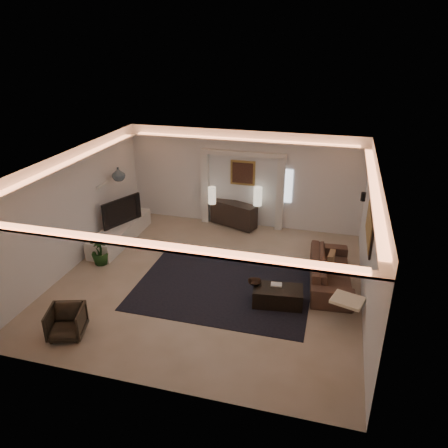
% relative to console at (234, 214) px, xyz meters
% --- Properties ---
extents(floor, '(7.00, 7.00, 0.00)m').
position_rel_console_xyz_m(floor, '(0.21, -3.25, -0.40)').
color(floor, '#B4A290').
rests_on(floor, ground).
extents(ceiling, '(7.00, 7.00, 0.00)m').
position_rel_console_xyz_m(ceiling, '(0.21, -3.25, 2.50)').
color(ceiling, white).
rests_on(ceiling, ground).
extents(wall_back, '(7.00, 0.00, 7.00)m').
position_rel_console_xyz_m(wall_back, '(0.21, 0.25, 1.05)').
color(wall_back, white).
rests_on(wall_back, ground).
extents(wall_front, '(7.00, 0.00, 7.00)m').
position_rel_console_xyz_m(wall_front, '(0.21, -6.75, 1.05)').
color(wall_front, white).
rests_on(wall_front, ground).
extents(wall_left, '(0.00, 7.00, 7.00)m').
position_rel_console_xyz_m(wall_left, '(-3.29, -3.25, 1.05)').
color(wall_left, white).
rests_on(wall_left, ground).
extents(wall_right, '(0.00, 7.00, 7.00)m').
position_rel_console_xyz_m(wall_right, '(3.71, -3.25, 1.05)').
color(wall_right, white).
rests_on(wall_right, ground).
extents(cove_soffit, '(7.00, 7.00, 0.04)m').
position_rel_console_xyz_m(cove_soffit, '(0.21, -3.25, 2.22)').
color(cove_soffit, silver).
rests_on(cove_soffit, ceiling).
extents(daylight_slit, '(0.25, 0.03, 1.00)m').
position_rel_console_xyz_m(daylight_slit, '(1.56, 0.23, 0.95)').
color(daylight_slit, white).
rests_on(daylight_slit, wall_back).
extents(area_rug, '(4.00, 3.00, 0.01)m').
position_rel_console_xyz_m(area_rug, '(0.61, -3.45, -0.39)').
color(area_rug, black).
rests_on(area_rug, ground).
extents(pilaster_left, '(0.22, 0.20, 2.20)m').
position_rel_console_xyz_m(pilaster_left, '(-0.94, 0.15, 0.70)').
color(pilaster_left, silver).
rests_on(pilaster_left, ground).
extents(pilaster_right, '(0.22, 0.20, 2.20)m').
position_rel_console_xyz_m(pilaster_right, '(1.36, 0.15, 0.70)').
color(pilaster_right, silver).
rests_on(pilaster_right, ground).
extents(alcove_header, '(2.52, 0.20, 0.12)m').
position_rel_console_xyz_m(alcove_header, '(0.21, 0.15, 1.85)').
color(alcove_header, silver).
rests_on(alcove_header, wall_back).
extents(painting_frame, '(0.74, 0.04, 0.74)m').
position_rel_console_xyz_m(painting_frame, '(0.21, 0.22, 1.25)').
color(painting_frame, tan).
rests_on(painting_frame, wall_back).
extents(painting_canvas, '(0.62, 0.02, 0.62)m').
position_rel_console_xyz_m(painting_canvas, '(0.21, 0.19, 1.25)').
color(painting_canvas, '#4C2D1E').
rests_on(painting_canvas, wall_back).
extents(art_panel_frame, '(0.04, 1.64, 0.74)m').
position_rel_console_xyz_m(art_panel_frame, '(3.68, -2.95, 1.30)').
color(art_panel_frame, black).
rests_on(art_panel_frame, wall_right).
extents(art_panel_gold, '(0.02, 1.50, 0.62)m').
position_rel_console_xyz_m(art_panel_gold, '(3.65, -2.95, 1.30)').
color(art_panel_gold, tan).
rests_on(art_panel_gold, wall_right).
extents(wall_sconce, '(0.12, 0.12, 0.22)m').
position_rel_console_xyz_m(wall_sconce, '(3.59, -1.05, 1.28)').
color(wall_sconce, black).
rests_on(wall_sconce, wall_right).
extents(wall_niche, '(0.10, 0.55, 0.04)m').
position_rel_console_xyz_m(wall_niche, '(-3.23, -1.85, 1.25)').
color(wall_niche, silver).
rests_on(wall_niche, wall_left).
extents(console, '(1.51, 0.94, 0.72)m').
position_rel_console_xyz_m(console, '(0.00, 0.00, 0.00)').
color(console, black).
rests_on(console, ground).
extents(lamp_left, '(0.28, 0.28, 0.52)m').
position_rel_console_xyz_m(lamp_left, '(-0.61, -0.23, 0.69)').
color(lamp_left, beige).
rests_on(lamp_left, console).
extents(lamp_right, '(0.31, 0.31, 0.56)m').
position_rel_console_xyz_m(lamp_right, '(0.72, 0.00, 0.69)').
color(lamp_right, white).
rests_on(lamp_right, console).
extents(media_ledge, '(0.70, 2.70, 0.50)m').
position_rel_console_xyz_m(media_ledge, '(-2.86, -1.81, -0.17)').
color(media_ledge, silver).
rests_on(media_ledge, ground).
extents(tv, '(1.28, 0.67, 0.76)m').
position_rel_console_xyz_m(tv, '(-2.94, -1.64, 0.43)').
color(tv, black).
rests_on(tv, media_ledge).
extents(figurine, '(0.16, 0.16, 0.40)m').
position_rel_console_xyz_m(figurine, '(-2.94, -0.82, 0.24)').
color(figurine, '#392418').
rests_on(figurine, media_ledge).
extents(ginger_jar, '(0.44, 0.44, 0.38)m').
position_rel_console_xyz_m(ginger_jar, '(-2.94, -1.45, 1.46)').
color(ginger_jar, slate).
rests_on(ginger_jar, wall_niche).
extents(plant, '(0.48, 0.48, 0.78)m').
position_rel_console_xyz_m(plant, '(-2.71, -3.18, -0.01)').
color(plant, '#183814').
rests_on(plant, ground).
extents(sofa, '(2.41, 1.11, 0.69)m').
position_rel_console_xyz_m(sofa, '(2.99, -2.63, -0.06)').
color(sofa, black).
rests_on(sofa, ground).
extents(throw_blanket, '(0.73, 0.65, 0.07)m').
position_rel_console_xyz_m(throw_blanket, '(3.36, -4.10, 0.15)').
color(throw_blanket, beige).
rests_on(throw_blanket, sofa).
extents(throw_pillow, '(0.17, 0.43, 0.42)m').
position_rel_console_xyz_m(throw_pillow, '(2.97, -2.53, 0.15)').
color(throw_pillow, '#96714B').
rests_on(throw_pillow, sofa).
extents(coffee_table, '(1.12, 0.69, 0.39)m').
position_rel_console_xyz_m(coffee_table, '(1.93, -3.80, -0.20)').
color(coffee_table, '#2F1F18').
rests_on(coffee_table, ground).
extents(bowl, '(0.35, 0.35, 0.07)m').
position_rel_console_xyz_m(bowl, '(1.40, -3.74, 0.05)').
color(bowl, black).
rests_on(bowl, coffee_table).
extents(magazine, '(0.25, 0.20, 0.03)m').
position_rel_console_xyz_m(magazine, '(1.87, -3.68, 0.02)').
color(magazine, silver).
rests_on(magazine, coffee_table).
extents(armchair, '(0.82, 0.84, 0.61)m').
position_rel_console_xyz_m(armchair, '(-1.87, -5.92, -0.09)').
color(armchair, black).
rests_on(armchair, ground).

